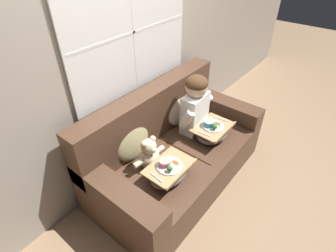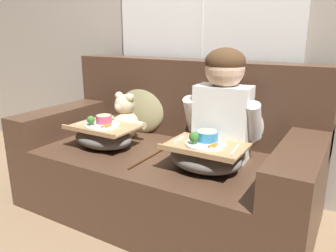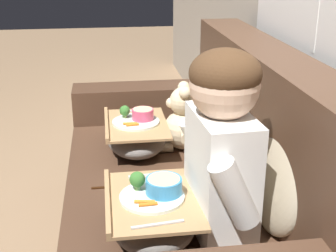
# 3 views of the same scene
# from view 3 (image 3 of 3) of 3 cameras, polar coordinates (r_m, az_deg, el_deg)

# --- Properties ---
(couch) EXTENTS (1.93, 0.99, 1.00)m
(couch) POSITION_cam_3_polar(r_m,az_deg,el_deg) (2.11, 3.68, -9.09)
(couch) COLOR #4C3323
(couch) RESTS_ON ground_plane
(throw_pillow_behind_child) EXTENTS (0.43, 0.21, 0.45)m
(throw_pillow_behind_child) POSITION_cam_3_polar(r_m,az_deg,el_deg) (1.71, 13.74, -5.83)
(throw_pillow_behind_child) COLOR #C1B293
(throw_pillow_behind_child) RESTS_ON couch
(throw_pillow_behind_teddy) EXTENTS (0.43, 0.21, 0.45)m
(throw_pillow_behind_teddy) POSITION_cam_3_polar(r_m,az_deg,el_deg) (2.36, 7.33, 2.21)
(throw_pillow_behind_teddy) COLOR tan
(throw_pillow_behind_teddy) RESTS_ON couch
(child_figure) EXTENTS (0.48, 0.24, 0.66)m
(child_figure) POSITION_cam_3_polar(r_m,az_deg,el_deg) (1.58, 6.62, -1.32)
(child_figure) COLOR white
(child_figure) RESTS_ON couch
(teddy_bear) EXTENTS (0.36, 0.26, 0.34)m
(teddy_bear) POSITION_cam_3_polar(r_m,az_deg,el_deg) (2.33, 1.85, 0.54)
(teddy_bear) COLOR beige
(teddy_bear) RESTS_ON couch
(lap_tray_child) EXTENTS (0.43, 0.32, 0.23)m
(lap_tray_child) POSITION_cam_3_polar(r_m,az_deg,el_deg) (1.67, -1.91, -10.71)
(lap_tray_child) COLOR slate
(lap_tray_child) RESTS_ON child_figure
(lap_tray_teddy) EXTENTS (0.44, 0.30, 0.22)m
(lap_tray_teddy) POSITION_cam_3_polar(r_m,az_deg,el_deg) (2.33, -3.90, -1.14)
(lap_tray_teddy) COLOR slate
(lap_tray_teddy) RESTS_ON teddy_bear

